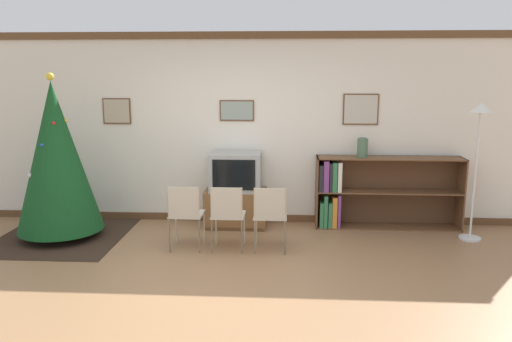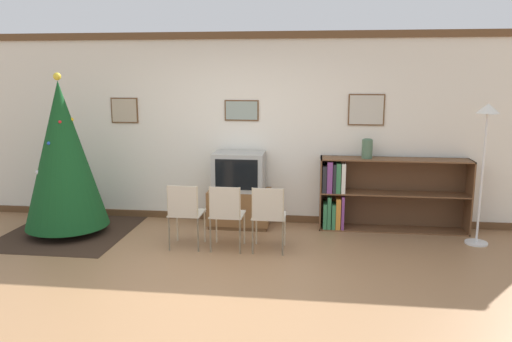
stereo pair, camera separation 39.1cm
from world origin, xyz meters
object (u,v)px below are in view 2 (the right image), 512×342
object	(u,v)px
folding_chair_left	(185,212)
folding_chair_center	(226,213)
television	(239,171)
tv_console	(239,208)
christmas_tree	(63,155)
bookshelf	(369,194)
vase	(367,148)
folding_chair_right	(269,215)
standing_lamp	(486,137)

from	to	relation	value
folding_chair_left	folding_chair_center	world-z (taller)	same
television	folding_chair_left	world-z (taller)	television
tv_console	folding_chair_center	xyz separation A→B (m)	(0.00, -1.01, 0.21)
christmas_tree	bookshelf	distance (m)	4.16
folding_chair_center	vase	bearing A→B (deg)	31.87
folding_chair_center	folding_chair_right	bearing A→B (deg)	0.00
christmas_tree	vase	distance (m)	4.06
christmas_tree	standing_lamp	size ratio (longest dim) A/B	1.20
bookshelf	standing_lamp	size ratio (longest dim) A/B	1.13
standing_lamp	tv_console	bearing A→B (deg)	173.05
vase	folding_chair_right	bearing A→B (deg)	-138.62
christmas_tree	bookshelf	xyz separation A→B (m)	(4.06, 0.69, -0.58)
folding_chair_center	standing_lamp	size ratio (longest dim) A/B	0.46
bookshelf	standing_lamp	distance (m)	1.65
folding_chair_center	vase	size ratio (longest dim) A/B	3.06
vase	standing_lamp	bearing A→B (deg)	-18.35
folding_chair_center	television	bearing A→B (deg)	90.00
television	bookshelf	bearing A→B (deg)	3.04
folding_chair_left	bookshelf	world-z (taller)	bookshelf
tv_console	bookshelf	size ratio (longest dim) A/B	0.43
folding_chair_right	bookshelf	bearing A→B (deg)	40.73
folding_chair_center	vase	xyz separation A→B (m)	(1.75, 1.09, 0.66)
tv_console	vase	world-z (taller)	vase
folding_chair_left	folding_chair_center	size ratio (longest dim) A/B	1.00
television	standing_lamp	world-z (taller)	standing_lamp
folding_chair_right	christmas_tree	bearing A→B (deg)	171.59
folding_chair_center	folding_chair_right	world-z (taller)	same
folding_chair_left	tv_console	bearing A→B (deg)	63.06
bookshelf	standing_lamp	world-z (taller)	standing_lamp
vase	christmas_tree	bearing A→B (deg)	-170.44
christmas_tree	folding_chair_center	world-z (taller)	christmas_tree
tv_console	christmas_tree	bearing A→B (deg)	-165.13
television	folding_chair_center	xyz separation A→B (m)	(0.00, -1.01, -0.32)
christmas_tree	tv_console	bearing A→B (deg)	14.87
folding_chair_right	folding_chair_left	bearing A→B (deg)	180.00
folding_chair_right	bookshelf	xyz separation A→B (m)	(1.28, 1.10, 0.02)
folding_chair_center	folding_chair_right	size ratio (longest dim) A/B	1.00
christmas_tree	folding_chair_left	bearing A→B (deg)	-13.21
folding_chair_center	bookshelf	bearing A→B (deg)	31.58
bookshelf	christmas_tree	bearing A→B (deg)	-170.30
vase	bookshelf	bearing A→B (deg)	20.10
folding_chair_left	television	bearing A→B (deg)	63.00
christmas_tree	television	xyz separation A→B (m)	(2.26, 0.60, -0.28)
vase	folding_chair_center	bearing A→B (deg)	-148.13
vase	standing_lamp	world-z (taller)	standing_lamp
television	folding_chair_left	distance (m)	1.18
christmas_tree	folding_chair_right	bearing A→B (deg)	-8.41
christmas_tree	folding_chair_center	bearing A→B (deg)	-10.28
folding_chair_left	christmas_tree	bearing A→B (deg)	166.79
tv_console	folding_chair_left	size ratio (longest dim) A/B	1.04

